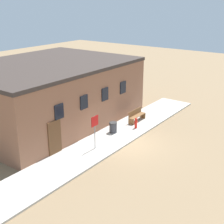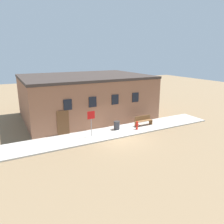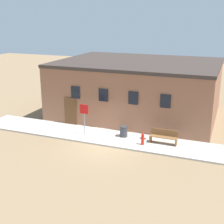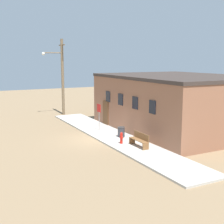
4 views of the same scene
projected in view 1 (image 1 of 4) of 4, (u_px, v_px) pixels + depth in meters
ground_plane at (130, 144)px, 20.25m from camera, size 80.00×80.00×0.00m
sidewalk at (112, 138)px, 21.00m from camera, size 19.97×2.79×0.12m
brick_building at (46, 92)px, 23.56m from camera, size 12.77×9.54×4.49m
fire_hydrant at (136, 123)px, 22.30m from camera, size 0.39×0.19×0.78m
stop_sign at (95, 126)px, 18.86m from camera, size 0.64×0.06×2.14m
bench at (136, 115)px, 23.57m from camera, size 1.75×0.44×0.91m
trash_bin at (113, 127)px, 21.58m from camera, size 0.54×0.54×0.75m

